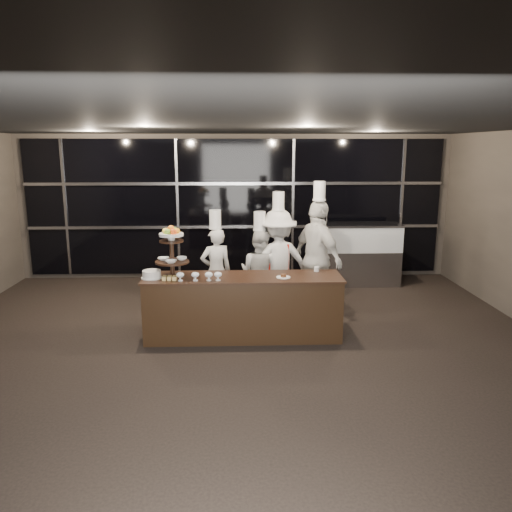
{
  "coord_description": "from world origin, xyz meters",
  "views": [
    {
      "loc": [
        0.04,
        -5.47,
        2.72
      ],
      "look_at": [
        0.31,
        1.75,
        1.15
      ],
      "focal_mm": 35.0,
      "sensor_mm": 36.0,
      "label": 1
    }
  ],
  "objects_px": {
    "layer_cake": "(152,274)",
    "display_stand": "(172,248)",
    "display_case": "(361,251)",
    "chef_a": "(216,269)",
    "chef_d": "(318,259)",
    "buffet_counter": "(243,306)",
    "chef_c": "(278,262)",
    "chef_b": "(260,271)"
  },
  "relations": [
    {
      "from": "display_case",
      "to": "chef_d",
      "type": "bearing_deg",
      "value": -121.67
    },
    {
      "from": "layer_cake",
      "to": "chef_a",
      "type": "xyz_separation_m",
      "value": [
        0.86,
        1.17,
        -0.22
      ]
    },
    {
      "from": "display_stand",
      "to": "display_case",
      "type": "height_order",
      "value": "display_stand"
    },
    {
      "from": "chef_a",
      "to": "chef_d",
      "type": "relative_size",
      "value": 0.79
    },
    {
      "from": "chef_c",
      "to": "chef_b",
      "type": "bearing_deg",
      "value": -169.96
    },
    {
      "from": "buffet_counter",
      "to": "layer_cake",
      "type": "height_order",
      "value": "layer_cake"
    },
    {
      "from": "chef_a",
      "to": "display_case",
      "type": "bearing_deg",
      "value": 31.11
    },
    {
      "from": "layer_cake",
      "to": "chef_c",
      "type": "xyz_separation_m",
      "value": [
        1.88,
        1.16,
        -0.1
      ]
    },
    {
      "from": "display_stand",
      "to": "display_case",
      "type": "xyz_separation_m",
      "value": [
        3.42,
        2.85,
        -0.65
      ]
    },
    {
      "from": "buffet_counter",
      "to": "layer_cake",
      "type": "distance_m",
      "value": 1.39
    },
    {
      "from": "buffet_counter",
      "to": "display_case",
      "type": "distance_m",
      "value": 3.74
    },
    {
      "from": "display_stand",
      "to": "display_case",
      "type": "relative_size",
      "value": 0.49
    },
    {
      "from": "chef_d",
      "to": "buffet_counter",
      "type": "bearing_deg",
      "value": -143.78
    },
    {
      "from": "buffet_counter",
      "to": "display_case",
      "type": "xyz_separation_m",
      "value": [
        2.42,
        2.85,
        0.22
      ]
    },
    {
      "from": "display_stand",
      "to": "chef_c",
      "type": "distance_m",
      "value": 2.0
    },
    {
      "from": "chef_d",
      "to": "display_stand",
      "type": "bearing_deg",
      "value": -158.07
    },
    {
      "from": "display_case",
      "to": "chef_d",
      "type": "distance_m",
      "value": 2.31
    },
    {
      "from": "buffet_counter",
      "to": "chef_d",
      "type": "distance_m",
      "value": 1.59
    },
    {
      "from": "display_case",
      "to": "chef_c",
      "type": "height_order",
      "value": "chef_c"
    },
    {
      "from": "layer_cake",
      "to": "display_stand",
      "type": "bearing_deg",
      "value": 9.83
    },
    {
      "from": "display_case",
      "to": "chef_b",
      "type": "bearing_deg",
      "value": -140.09
    },
    {
      "from": "display_stand",
      "to": "chef_c",
      "type": "bearing_deg",
      "value": 34.91
    },
    {
      "from": "layer_cake",
      "to": "chef_d",
      "type": "distance_m",
      "value": 2.68
    },
    {
      "from": "display_case",
      "to": "chef_d",
      "type": "xyz_separation_m",
      "value": [
        -1.2,
        -1.95,
        0.28
      ]
    },
    {
      "from": "display_case",
      "to": "layer_cake",
      "type": "bearing_deg",
      "value": -142.05
    },
    {
      "from": "buffet_counter",
      "to": "chef_b",
      "type": "bearing_deg",
      "value": 74.85
    },
    {
      "from": "chef_a",
      "to": "chef_b",
      "type": "relative_size",
      "value": 1.01
    },
    {
      "from": "display_case",
      "to": "chef_b",
      "type": "relative_size",
      "value": 0.88
    },
    {
      "from": "chef_b",
      "to": "layer_cake",
      "type": "bearing_deg",
      "value": -144.88
    },
    {
      "from": "buffet_counter",
      "to": "display_stand",
      "type": "height_order",
      "value": "display_stand"
    },
    {
      "from": "chef_c",
      "to": "display_case",
      "type": "bearing_deg",
      "value": 43.44
    },
    {
      "from": "chef_a",
      "to": "chef_d",
      "type": "height_order",
      "value": "chef_d"
    },
    {
      "from": "display_case",
      "to": "chef_c",
      "type": "relative_size",
      "value": 0.74
    },
    {
      "from": "display_stand",
      "to": "chef_c",
      "type": "height_order",
      "value": "chef_c"
    },
    {
      "from": "layer_cake",
      "to": "chef_b",
      "type": "height_order",
      "value": "chef_b"
    },
    {
      "from": "buffet_counter",
      "to": "chef_a",
      "type": "relative_size",
      "value": 1.63
    },
    {
      "from": "chef_b",
      "to": "chef_d",
      "type": "bearing_deg",
      "value": -9.95
    },
    {
      "from": "chef_a",
      "to": "layer_cake",
      "type": "bearing_deg",
      "value": -126.16
    },
    {
      "from": "layer_cake",
      "to": "display_case",
      "type": "distance_m",
      "value": 4.72
    },
    {
      "from": "buffet_counter",
      "to": "chef_c",
      "type": "relative_size",
      "value": 1.4
    },
    {
      "from": "chef_b",
      "to": "buffet_counter",
      "type": "bearing_deg",
      "value": -105.15
    },
    {
      "from": "display_case",
      "to": "chef_a",
      "type": "height_order",
      "value": "chef_a"
    }
  ]
}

